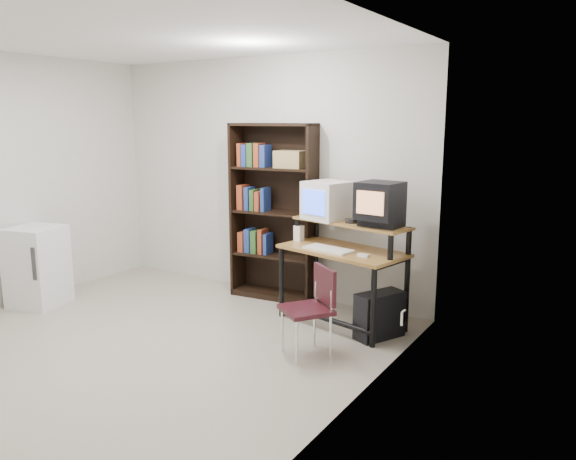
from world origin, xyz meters
The scene contains 18 objects.
floor centered at (0.00, 0.00, -0.01)m, with size 4.00×4.00×0.01m, color #A89D8B.
ceiling centered at (0.00, 0.00, 2.60)m, with size 4.00×4.00×0.01m, color white.
back_wall centered at (0.00, 2.00, 1.30)m, with size 4.00×0.01×2.60m, color beige.
right_wall centered at (2.00, 0.00, 1.30)m, with size 0.01×4.00×2.60m, color beige.
computer_desk centered at (1.25, 1.50, 0.69)m, with size 1.29×0.84×0.98m.
crt_monitor centered at (0.99, 1.65, 1.16)m, with size 0.48×0.48×0.37m.
vcr centered at (1.61, 1.53, 1.01)m, with size 0.36×0.26×0.08m, color black.
crt_tv centered at (1.60, 1.50, 1.22)m, with size 0.39×0.39×0.34m.
cd_spindle centered at (1.31, 1.54, 0.99)m, with size 0.12×0.12×0.05m, color #26262B.
keyboard centered at (1.16, 1.36, 0.74)m, with size 0.47×0.21×0.04m, color silver.
mousepad centered at (1.55, 1.31, 0.72)m, with size 0.22×0.18×0.01m, color black.
mouse centered at (1.54, 1.30, 0.74)m, with size 0.10×0.06×0.03m, color white.
desk_speaker centered at (0.71, 1.57, 0.80)m, with size 0.08×0.07×0.17m, color silver.
pc_tower centered at (1.70, 1.34, 0.21)m, with size 0.20×0.45×0.42m, color black.
school_chair centered at (1.37, 0.70, 0.45)m, with size 0.52×0.52×0.74m.
bookshelf centered at (0.24, 1.86, 0.97)m, with size 0.97×0.40×1.89m.
mini_fridge centered at (-1.72, 0.30, 0.42)m, with size 0.59×0.59×0.84m.
wall_outlet centered at (1.99, 1.15, 0.30)m, with size 0.02×0.08×0.12m, color beige.
Camera 1 is at (3.52, -3.16, 1.93)m, focal length 35.00 mm.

